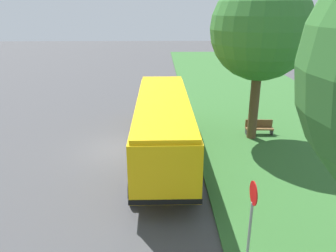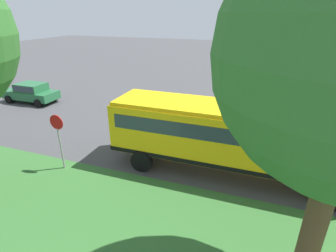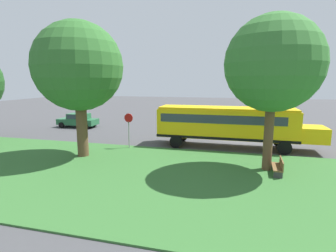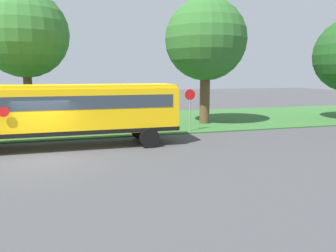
# 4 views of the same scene
# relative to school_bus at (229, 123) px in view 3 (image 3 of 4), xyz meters

# --- Properties ---
(ground_plane) EXTENTS (120.00, 120.00, 0.00)m
(ground_plane) POSITION_rel_school_bus_xyz_m (2.22, -1.06, -1.92)
(ground_plane) COLOR #424244
(grass_verge) EXTENTS (12.00, 80.00, 0.08)m
(grass_verge) POSITION_rel_school_bus_xyz_m (-7.78, -1.06, -1.88)
(grass_verge) COLOR #33662D
(grass_verge) RESTS_ON ground
(school_bus) EXTENTS (2.85, 12.42, 3.16)m
(school_bus) POSITION_rel_school_bus_xyz_m (0.00, 0.00, 0.00)
(school_bus) COLOR yellow
(school_bus) RESTS_ON ground
(car_green_nearest) EXTENTS (2.02, 4.40, 1.56)m
(car_green_nearest) POSITION_rel_school_bus_xyz_m (5.02, 16.73, -1.05)
(car_green_nearest) COLOR #236038
(car_green_nearest) RESTS_ON ground
(oak_tree_beside_bus) EXTENTS (5.32, 5.32, 8.77)m
(oak_tree_beside_bus) POSITION_rel_school_bus_xyz_m (-5.16, -2.38, 4.14)
(oak_tree_beside_bus) COLOR brown
(oak_tree_beside_bus) RESTS_ON ground
(oak_tree_roadside_mid) EXTENTS (5.83, 5.83, 9.04)m
(oak_tree_roadside_mid) POSITION_rel_school_bus_xyz_m (-5.39, 9.55, 4.15)
(oak_tree_roadside_mid) COLOR brown
(oak_tree_roadside_mid) RESTS_ON ground
(stop_sign) EXTENTS (0.08, 0.68, 2.74)m
(stop_sign) POSITION_rel_school_bus_xyz_m (-2.38, 7.44, -0.19)
(stop_sign) COLOR gray
(stop_sign) RESTS_ON ground
(park_bench) EXTENTS (1.62, 0.58, 0.92)m
(park_bench) POSITION_rel_school_bus_xyz_m (-5.72, -2.88, -1.45)
(park_bench) COLOR brown
(park_bench) RESTS_ON ground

